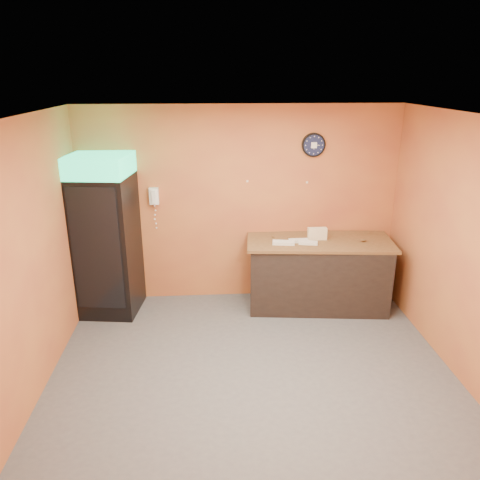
{
  "coord_description": "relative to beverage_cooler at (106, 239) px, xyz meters",
  "views": [
    {
      "loc": [
        -0.45,
        -4.44,
        3.17
      ],
      "look_at": [
        -0.1,
        0.6,
        1.37
      ],
      "focal_mm": 35.0,
      "sensor_mm": 36.0,
      "label": 1
    }
  ],
  "objects": [
    {
      "name": "floor",
      "position": [
        1.84,
        -1.6,
        -1.07
      ],
      "size": [
        4.5,
        4.5,
        0.0
      ],
      "primitive_type": "plane",
      "color": "#47474C",
      "rests_on": "ground"
    },
    {
      "name": "back_wall",
      "position": [
        1.84,
        0.4,
        0.33
      ],
      "size": [
        4.5,
        0.02,
        2.8
      ],
      "primitive_type": "cube",
      "color": "#C17236",
      "rests_on": "floor"
    },
    {
      "name": "left_wall",
      "position": [
        -0.41,
        -1.6,
        0.33
      ],
      "size": [
        0.02,
        4.0,
        2.8
      ],
      "primitive_type": "cube",
      "color": "#C17236",
      "rests_on": "floor"
    },
    {
      "name": "right_wall",
      "position": [
        4.09,
        -1.6,
        0.33
      ],
      "size": [
        0.02,
        4.0,
        2.8
      ],
      "primitive_type": "cube",
      "color": "#C17236",
      "rests_on": "floor"
    },
    {
      "name": "ceiling",
      "position": [
        1.84,
        -1.6,
        1.73
      ],
      "size": [
        4.5,
        4.0,
        0.02
      ],
      "primitive_type": "cube",
      "color": "white",
      "rests_on": "back_wall"
    },
    {
      "name": "beverage_cooler",
      "position": [
        0.0,
        0.0,
        0.0
      ],
      "size": [
        0.86,
        0.87,
        2.2
      ],
      "rotation": [
        0.0,
        0.0,
        -0.13
      ],
      "color": "black",
      "rests_on": "floor"
    },
    {
      "name": "prep_counter",
      "position": [
        2.92,
        -0.02,
        -0.6
      ],
      "size": [
        1.98,
        1.04,
        0.95
      ],
      "primitive_type": "cube",
      "rotation": [
        0.0,
        0.0,
        -0.11
      ],
      "color": "black",
      "rests_on": "floor"
    },
    {
      "name": "wall_clock",
      "position": [
        2.85,
        0.37,
        1.17
      ],
      "size": [
        0.33,
        0.06,
        0.33
      ],
      "color": "black",
      "rests_on": "back_wall"
    },
    {
      "name": "wall_phone",
      "position": [
        0.64,
        0.35,
        0.49
      ],
      "size": [
        0.13,
        0.11,
        0.24
      ],
      "color": "white",
      "rests_on": "back_wall"
    },
    {
      "name": "butcher_paper",
      "position": [
        2.92,
        -0.02,
        -0.1
      ],
      "size": [
        2.08,
        1.05,
        0.04
      ],
      "primitive_type": "cube",
      "rotation": [
        0.0,
        0.0,
        -0.09
      ],
      "color": "brown",
      "rests_on": "prep_counter"
    },
    {
      "name": "sub_roll_stack",
      "position": [
        2.89,
        0.02,
        -0.0
      ],
      "size": [
        0.26,
        0.09,
        0.17
      ],
      "rotation": [
        0.0,
        0.0,
        -0.01
      ],
      "color": "beige",
      "rests_on": "butcher_paper"
    },
    {
      "name": "wrapped_sandwich_left",
      "position": [
        2.4,
        -0.14,
        -0.06
      ],
      "size": [
        0.31,
        0.17,
        0.04
      ],
      "primitive_type": "cube",
      "rotation": [
        0.0,
        0.0,
        -0.17
      ],
      "color": "silver",
      "rests_on": "butcher_paper"
    },
    {
      "name": "wrapped_sandwich_mid",
      "position": [
        2.73,
        -0.16,
        -0.07
      ],
      "size": [
        0.27,
        0.15,
        0.04
      ],
      "primitive_type": "cube",
      "rotation": [
        0.0,
        0.0,
        -0.22
      ],
      "color": "silver",
      "rests_on": "butcher_paper"
    },
    {
      "name": "wrapped_sandwich_right",
      "position": [
        2.61,
        -0.07,
        -0.07
      ],
      "size": [
        0.26,
        0.1,
        0.04
      ],
      "primitive_type": "cube",
      "rotation": [
        0.0,
        0.0,
        -0.0
      ],
      "color": "silver",
      "rests_on": "butcher_paper"
    },
    {
      "name": "kitchen_tool",
      "position": [
        2.88,
        0.05,
        -0.05
      ],
      "size": [
        0.06,
        0.06,
        0.06
      ],
      "primitive_type": "cylinder",
      "color": "silver",
      "rests_on": "butcher_paper"
    }
  ]
}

